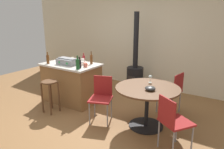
# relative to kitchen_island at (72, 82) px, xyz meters

# --- Properties ---
(ground_plane) EXTENTS (8.80, 8.80, 0.00)m
(ground_plane) POSITION_rel_kitchen_island_xyz_m (0.85, -0.33, -0.45)
(ground_plane) COLOR olive
(back_wall) EXTENTS (8.00, 0.10, 2.70)m
(back_wall) POSITION_rel_kitchen_island_xyz_m (0.85, 2.00, 0.90)
(back_wall) COLOR beige
(back_wall) RESTS_ON ground_plane
(kitchen_island) EXTENTS (1.29, 0.82, 0.90)m
(kitchen_island) POSITION_rel_kitchen_island_xyz_m (0.00, 0.00, 0.00)
(kitchen_island) COLOR olive
(kitchen_island) RESTS_ON ground_plane
(wooden_stool) EXTENTS (0.32, 0.32, 0.68)m
(wooden_stool) POSITION_rel_kitchen_island_xyz_m (0.05, -0.69, 0.03)
(wooden_stool) COLOR brown
(wooden_stool) RESTS_ON ground_plane
(dining_table) EXTENTS (1.14, 1.14, 0.76)m
(dining_table) POSITION_rel_kitchen_island_xyz_m (1.98, -0.16, 0.13)
(dining_table) COLOR black
(dining_table) RESTS_ON ground_plane
(folding_chair_near) EXTENTS (0.52, 0.52, 0.86)m
(folding_chair_near) POSITION_rel_kitchen_island_xyz_m (1.15, -0.40, 0.05)
(folding_chair_near) COLOR maroon
(folding_chair_near) RESTS_ON ground_plane
(folding_chair_far) EXTENTS (0.56, 0.56, 0.88)m
(folding_chair_far) POSITION_rel_kitchen_island_xyz_m (2.60, -0.66, 0.07)
(folding_chair_far) COLOR maroon
(folding_chair_far) RESTS_ON ground_plane
(folding_chair_left) EXTENTS (0.46, 0.46, 0.87)m
(folding_chair_left) POSITION_rel_kitchen_island_xyz_m (2.19, 0.62, 0.06)
(folding_chair_left) COLOR maroon
(folding_chair_left) RESTS_ON ground_plane
(wood_stove) EXTENTS (0.44, 0.45, 2.06)m
(wood_stove) POSITION_rel_kitchen_island_xyz_m (0.92, 1.44, 0.04)
(wood_stove) COLOR black
(wood_stove) RESTS_ON ground_plane
(toolbox) EXTENTS (0.47, 0.29, 0.15)m
(toolbox) POSITION_rel_kitchen_island_xyz_m (-0.01, -0.08, 0.52)
(toolbox) COLOR gray
(toolbox) RESTS_ON kitchen_island
(bottle_0) EXTENTS (0.06, 0.06, 0.27)m
(bottle_0) POSITION_rel_kitchen_island_xyz_m (-0.45, -0.26, 0.55)
(bottle_0) COLOR #603314
(bottle_0) RESTS_ON kitchen_island
(bottle_1) EXTENTS (0.06, 0.06, 0.28)m
(bottle_1) POSITION_rel_kitchen_island_xyz_m (0.39, 0.27, 0.56)
(bottle_1) COLOR #603314
(bottle_1) RESTS_ON kitchen_island
(bottle_2) EXTENTS (0.06, 0.06, 0.22)m
(bottle_2) POSITION_rel_kitchen_island_xyz_m (0.14, 0.30, 0.53)
(bottle_2) COLOR maroon
(bottle_2) RESTS_ON kitchen_island
(bottle_3) EXTENTS (0.07, 0.07, 0.29)m
(bottle_3) POSITION_rel_kitchen_island_xyz_m (0.47, -0.28, 0.56)
(bottle_3) COLOR #194C23
(bottle_3) RESTS_ON kitchen_island
(bottle_4) EXTENTS (0.07, 0.07, 0.24)m
(bottle_4) POSITION_rel_kitchen_island_xyz_m (0.44, -0.19, 0.54)
(bottle_4) COLOR black
(bottle_4) RESTS_ON kitchen_island
(cup_0) EXTENTS (0.11, 0.08, 0.10)m
(cup_0) POSITION_rel_kitchen_island_xyz_m (-0.14, 0.23, 0.50)
(cup_0) COLOR tan
(cup_0) RESTS_ON kitchen_island
(cup_1) EXTENTS (0.12, 0.09, 0.10)m
(cup_1) POSITION_rel_kitchen_island_xyz_m (-0.39, 0.04, 0.50)
(cup_1) COLOR tan
(cup_1) RESTS_ON kitchen_island
(cup_2) EXTENTS (0.12, 0.08, 0.09)m
(cup_2) POSITION_rel_kitchen_island_xyz_m (0.33, 0.03, 0.49)
(cup_2) COLOR white
(cup_2) RESTS_ON kitchen_island
(cup_3) EXTENTS (0.11, 0.08, 0.11)m
(cup_3) POSITION_rel_kitchen_island_xyz_m (0.20, 0.19, 0.50)
(cup_3) COLOR white
(cup_3) RESTS_ON kitchen_island
(cup_4) EXTENTS (0.12, 0.08, 0.09)m
(cup_4) POSITION_rel_kitchen_island_xyz_m (0.49, -0.05, 0.49)
(cup_4) COLOR #DB6651
(cup_4) RESTS_ON kitchen_island
(wine_glass) EXTENTS (0.07, 0.07, 0.14)m
(wine_glass) POSITION_rel_kitchen_island_xyz_m (1.90, 0.11, 0.41)
(wine_glass) COLOR silver
(wine_glass) RESTS_ON dining_table
(serving_bowl) EXTENTS (0.18, 0.18, 0.07)m
(serving_bowl) POSITION_rel_kitchen_island_xyz_m (2.07, -0.28, 0.34)
(serving_bowl) COLOR #383838
(serving_bowl) RESTS_ON dining_table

